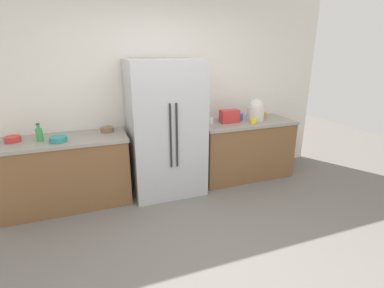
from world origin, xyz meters
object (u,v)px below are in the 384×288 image
(refrigerator, at_px, (166,129))
(toaster, at_px, (229,116))
(bowl_c, at_px, (107,129))
(bowl_a, at_px, (13,139))
(bottle_a, at_px, (39,134))
(cup_a, at_px, (263,115))
(cup_d, at_px, (211,121))
(bowl_b, at_px, (58,139))
(cup_c, at_px, (240,117))
(cup_b, at_px, (253,121))
(rice_cooker, at_px, (256,110))

(refrigerator, distance_m, toaster, 1.00)
(bowl_c, bearing_deg, bowl_a, -176.64)
(bottle_a, bearing_deg, cup_a, 2.27)
(cup_d, xyz_separation_m, bowl_c, (-1.45, 0.08, -0.01))
(toaster, height_order, bottle_a, bottle_a)
(refrigerator, distance_m, cup_d, 0.71)
(bottle_a, bearing_deg, bowl_b, -29.17)
(cup_c, relative_size, bowl_a, 0.59)
(cup_b, relative_size, bowl_b, 0.47)
(rice_cooker, bearing_deg, bowl_b, -176.99)
(refrigerator, distance_m, bottle_a, 1.53)
(toaster, xyz_separation_m, bottle_a, (-2.52, -0.04, -0.01))
(rice_cooker, distance_m, bowl_c, 2.19)
(bottle_a, xyz_separation_m, cup_d, (2.23, 0.06, -0.04))
(bottle_a, bearing_deg, bowl_c, 10.08)
(rice_cooker, bearing_deg, refrigerator, -177.35)
(bowl_b, bearing_deg, cup_c, 4.74)
(cup_a, bearing_deg, bottle_a, -177.73)
(refrigerator, bearing_deg, bowl_b, -176.59)
(toaster, relative_size, cup_b, 3.06)
(toaster, distance_m, cup_a, 0.66)
(cup_b, bearing_deg, bowl_b, 178.90)
(cup_d, relative_size, bowl_c, 0.50)
(rice_cooker, bearing_deg, cup_a, 24.15)
(bowl_a, bearing_deg, toaster, -0.77)
(cup_d, height_order, bowl_b, cup_d)
(cup_d, relative_size, bowl_a, 0.47)
(bottle_a, xyz_separation_m, cup_a, (3.17, 0.13, -0.05))
(bottle_a, relative_size, bowl_c, 1.25)
(bowl_b, height_order, bowl_c, bowl_b)
(cup_b, xyz_separation_m, bowl_a, (-3.10, 0.24, -0.01))
(cup_d, bearing_deg, bowl_a, 179.72)
(cup_c, height_order, cup_d, cup_c)
(refrigerator, height_order, bowl_a, refrigerator)
(bowl_c, bearing_deg, refrigerator, -12.99)
(toaster, relative_size, rice_cooker, 0.86)
(bottle_a, xyz_separation_m, bowl_a, (-0.30, 0.07, -0.05))
(cup_b, distance_m, cup_c, 0.27)
(bowl_b, xyz_separation_m, bowl_c, (0.57, 0.25, -0.00))
(toaster, xyz_separation_m, cup_d, (-0.29, 0.03, -0.05))
(rice_cooker, distance_m, bowl_a, 3.26)
(refrigerator, relative_size, cup_c, 17.17)
(toaster, relative_size, cup_d, 3.29)
(rice_cooker, height_order, cup_c, rice_cooker)
(cup_c, bearing_deg, cup_d, -176.20)
(toaster, bearing_deg, cup_c, 14.97)
(bowl_a, bearing_deg, bottle_a, -14.18)
(bowl_c, bearing_deg, bottle_a, -169.92)
(cup_b, relative_size, cup_d, 1.08)
(cup_b, xyz_separation_m, cup_d, (-0.58, 0.23, 0.00))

